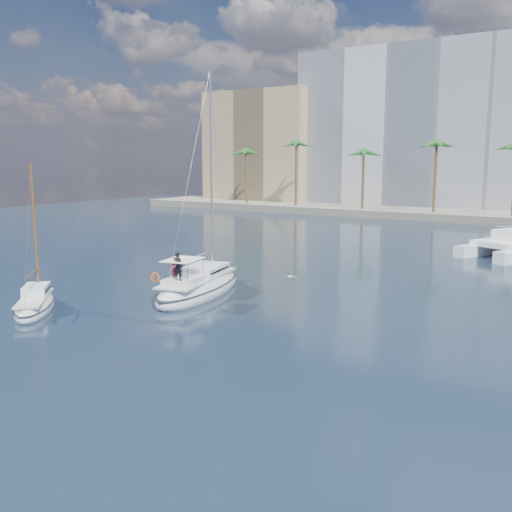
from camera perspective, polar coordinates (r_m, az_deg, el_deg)
The scene contains 9 objects.
ground at distance 36.12m, azimuth 0.69°, elevation -4.94°, with size 160.00×160.00×0.00m, color black.
quay at distance 92.92m, azimuth 21.06°, elevation 3.79°, with size 120.00×14.00×1.20m, color gray.
building_modern at distance 107.21m, azimuth 16.44°, elevation 11.92°, with size 42.00×16.00×28.00m, color white.
building_tan_left at distance 115.74m, azimuth 1.14°, elevation 10.63°, with size 22.00×14.00×22.00m, color tan.
palm_left at distance 101.32m, azimuth 1.46°, elevation 10.35°, with size 3.60×3.60×12.30m.
palm_centre at distance 88.62m, azimuth 20.91°, elevation 9.82°, with size 3.60×3.60×12.30m.
main_sloop at distance 39.22m, azimuth -5.72°, elevation -3.05°, with size 5.60×11.13×15.82m.
small_sloop at distance 37.33m, azimuth -21.21°, elevation -4.54°, with size 5.96×6.21×9.42m.
seagull at distance 41.49m, azimuth 3.46°, elevation -2.08°, with size 1.13×0.48×0.21m.
Camera 1 is at (18.47, -29.67, 9.13)m, focal length 40.00 mm.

